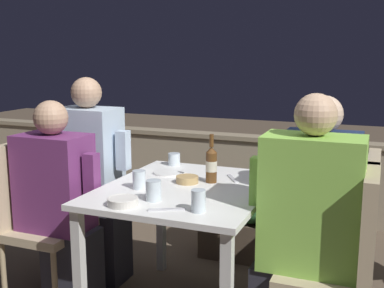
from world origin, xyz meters
The scene contains 21 objects.
parapet_wall centered at (0.00, 1.85, 0.37)m, with size 9.00×0.18×0.72m.
dining_table centered at (0.00, 0.00, 0.65)m, with size 0.86×1.03×0.75m.
planter_hedge centered at (0.13, 0.91, 0.32)m, with size 0.70×0.47×0.56m.
chair_left_near centered at (-0.90, -0.17, 0.57)m, with size 0.42×0.41×0.95m.
person_purple_stripe centered at (-0.70, -0.17, 0.60)m, with size 0.48×0.26×1.20m.
chair_left_far centered at (-0.92, 0.20, 0.57)m, with size 0.42×0.41×0.95m.
person_blue_shirt centered at (-0.72, 0.20, 0.66)m, with size 0.48×0.26×1.31m.
chair_right_near centered at (0.85, -0.16, 0.57)m, with size 0.42×0.41×0.95m.
person_green_blouse centered at (0.65, -0.16, 0.64)m, with size 0.51×0.26×1.28m.
chair_right_far centered at (0.85, 0.20, 0.57)m, with size 0.42×0.41×0.95m.
person_navy_jumper centered at (0.64, 0.20, 0.63)m, with size 0.48×0.26×1.24m.
beer_bottle centered at (0.09, 0.13, 0.85)m, with size 0.06×0.06×0.27m.
plate_0 centered at (-0.21, 0.23, 0.75)m, with size 0.18×0.18×0.01m.
bowl_0 centered at (-0.03, 0.07, 0.77)m, with size 0.12×0.12×0.04m.
bowl_1 centered at (-0.16, -0.41, 0.77)m, with size 0.15×0.15×0.04m.
glass_cup_0 centered at (-0.22, -0.13, 0.80)m, with size 0.07×0.07×0.10m.
glass_cup_1 centered at (-0.05, -0.29, 0.80)m, with size 0.08×0.08×0.10m.
glass_cup_2 centered at (0.21, -0.37, 0.80)m, with size 0.07×0.07×0.10m.
glass_cup_3 centered at (-0.27, 0.44, 0.79)m, with size 0.08×0.08×0.08m.
fork_0 centered at (0.18, 0.24, 0.75)m, with size 0.11×0.15×0.01m.
fork_1 centered at (0.07, -0.40, 0.75)m, with size 0.16×0.10×0.01m.
Camera 1 is at (0.96, -2.31, 1.45)m, focal length 45.00 mm.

